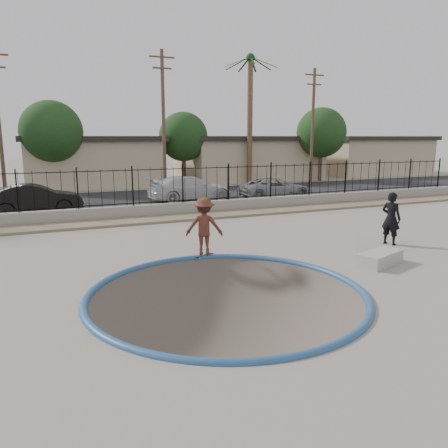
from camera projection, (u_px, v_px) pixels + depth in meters
name	position (u px, v px, depth m)	size (l,w,h in m)	color
ground	(128.00, 233.00, 22.82)	(120.00, 120.00, 2.20)	gray
bowl_pit	(227.00, 294.00, 10.88)	(6.84, 6.84, 1.80)	#4A4039
coping_ring	(227.00, 294.00, 10.88)	(7.04, 7.04, 0.20)	#275281
rock_strip	(139.00, 221.00, 20.07)	(42.00, 1.60, 0.11)	#92835F
retaining_wall	(134.00, 212.00, 21.02)	(42.00, 0.45, 0.60)	gray
fence	(133.00, 187.00, 20.78)	(40.00, 0.04, 1.80)	black
street	(112.00, 200.00, 27.11)	(90.00, 8.00, 0.04)	black
house_center	(92.00, 160.00, 35.30)	(10.60, 8.60, 3.90)	tan
house_east	(247.00, 157.00, 40.68)	(12.60, 8.60, 3.90)	tan
house_east_far	(366.00, 155.00, 46.07)	(11.60, 8.60, 3.90)	tan
palm_right	(250.00, 92.00, 34.80)	(2.30, 2.30, 10.30)	brown
utility_pole_mid	(164.00, 120.00, 29.49)	(1.70, 0.24, 9.50)	#473323
utility_pole_right	(313.00, 126.00, 34.15)	(1.70, 0.24, 9.00)	#473323
street_tree_left	(51.00, 132.00, 30.55)	(4.32, 4.32, 6.36)	#473323
street_tree_mid	(183.00, 137.00, 35.37)	(3.96, 3.96, 5.83)	#473323
street_tree_right	(321.00, 133.00, 38.11)	(4.32, 4.32, 6.36)	#473323
skater	(204.00, 229.00, 14.05)	(1.20, 0.69, 1.86)	brown
skateboard	(204.00, 255.00, 14.22)	(0.74, 0.39, 0.06)	black
videographer	(391.00, 218.00, 15.74)	(0.70, 0.46, 1.91)	black
concrete_ledge	(380.00, 258.00, 13.36)	(1.60, 0.70, 0.40)	#A59B92
car_b	(35.00, 199.00, 22.06)	(1.56, 4.48, 1.48)	black
car_c	(191.00, 188.00, 26.42)	(2.09, 5.15, 1.49)	silver
car_d	(276.00, 188.00, 27.43)	(2.12, 4.60, 1.28)	gray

